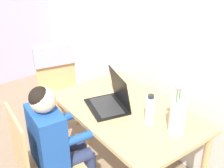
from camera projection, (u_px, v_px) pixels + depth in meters
wall_back at (176, 22)px, 2.43m from camera, size 6.40×0.05×2.50m
dining_table at (128, 121)px, 2.32m from camera, size 1.11×0.70×0.73m
chair_occupied at (41, 164)px, 2.14m from camera, size 0.44×0.44×0.92m
chair_spare at (58, 77)px, 2.96m from camera, size 0.51×0.49×0.93m
person_seated at (55, 137)px, 2.11m from camera, size 0.36×0.45×1.06m
laptop at (112, 99)px, 2.29m from camera, size 0.37×0.33×0.26m
flower_vase at (178, 116)px, 1.99m from camera, size 0.11×0.11×0.36m
water_bottle at (150, 110)px, 2.08m from camera, size 0.07×0.07×0.22m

